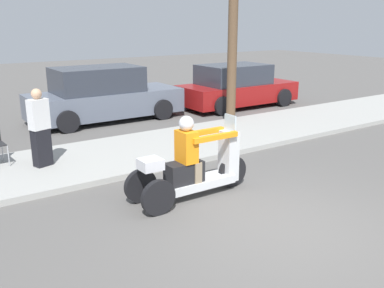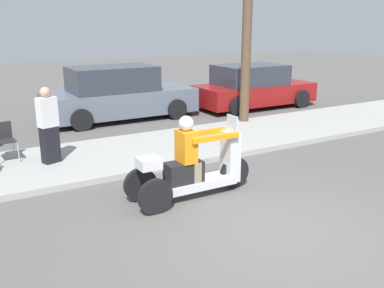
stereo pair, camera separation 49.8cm
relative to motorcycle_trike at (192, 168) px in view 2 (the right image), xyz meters
The scene contains 8 objects.
ground_plane 1.91m from the motorcycle_trike, 74.73° to the right, with size 60.00×60.00×0.00m, color #565451.
sidewalk_strip 2.91m from the motorcycle_trike, 80.32° to the left, with size 28.00×2.80×0.12m.
motorcycle_trike is the anchor object (origin of this frame).
spectator_mid_group 3.41m from the motorcycle_trike, 122.21° to the left, with size 0.44×0.34×1.61m.
folding_chair_curbside 4.41m from the motorcycle_trike, 126.88° to the left, with size 0.49×0.49×0.82m.
parked_car_lot_center 6.71m from the motorcycle_trike, 80.41° to the left, with size 4.71×2.02×1.68m.
parked_car_lot_left 8.53m from the motorcycle_trike, 45.14° to the left, with size 4.38×2.04×1.53m.
tree_trunk 5.90m from the motorcycle_trike, 44.24° to the left, with size 0.28×0.28×3.48m.
Camera 2 is at (-4.02, -4.36, 3.02)m, focal length 40.00 mm.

